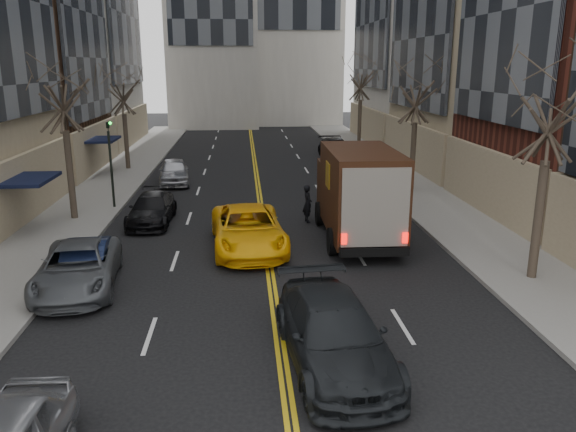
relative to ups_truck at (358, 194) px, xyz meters
name	(u,v)px	position (x,y,z in m)	size (l,w,h in m)	color
sidewalk_left	(105,188)	(-12.82, 10.90, -1.87)	(4.00, 66.00, 0.15)	slate
sidewalk_right	(404,183)	(5.18, 10.90, -1.87)	(4.00, 66.00, 0.15)	slate
tree_lf_mid	(60,76)	(-12.62, 3.90, 4.65)	(3.20, 3.20, 8.91)	#382D23
tree_lf_far	(122,81)	(-12.62, 16.90, 4.08)	(3.20, 3.20, 8.12)	#382D23
tree_rt_near	(554,86)	(4.98, -5.10, 4.51)	(3.20, 3.20, 8.71)	#382D23
tree_rt_mid	(417,82)	(4.98, 8.90, 4.22)	(3.20, 3.20, 8.32)	#382D23
tree_rt_far	(361,69)	(4.98, 23.90, 4.79)	(3.20, 3.20, 9.11)	#382D23
traffic_signal	(110,154)	(-11.21, 5.89, 0.87)	(0.29, 0.26, 4.70)	black
ups_truck	(358,194)	(0.00, 0.00, 0.00)	(3.01, 7.11, 3.86)	black
observer_sedan	(334,333)	(-2.58, -9.97, -1.13)	(2.76, 5.78, 1.63)	black
taxi	(248,229)	(-4.55, -0.93, -1.13)	(2.72, 5.91, 1.64)	#FFB70A
pedestrian	(308,204)	(-1.76, 2.82, -1.07)	(0.64, 0.42, 1.75)	black
parked_lf_b	(86,263)	(-10.04, -3.91, -1.28)	(1.40, 4.02, 1.32)	#101833
parked_lf_c	(78,268)	(-10.12, -4.56, -1.22)	(2.41, 5.22, 1.45)	#52565B
parked_lf_d	(152,209)	(-8.92, 3.23, -1.28)	(1.85, 4.56, 1.32)	black
parked_lf_e	(174,171)	(-8.92, 12.10, -1.19)	(1.79, 4.44, 1.51)	#A1A2A8
parked_rt_a	(371,182)	(2.48, 8.43, -1.29)	(1.39, 3.99, 1.31)	#46484E
parked_rt_b	(344,173)	(1.42, 10.97, -1.25)	(2.31, 5.01, 1.39)	#B5B7BD
parked_rt_c	(335,149)	(2.48, 20.81, -1.19)	(2.13, 5.23, 1.52)	black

